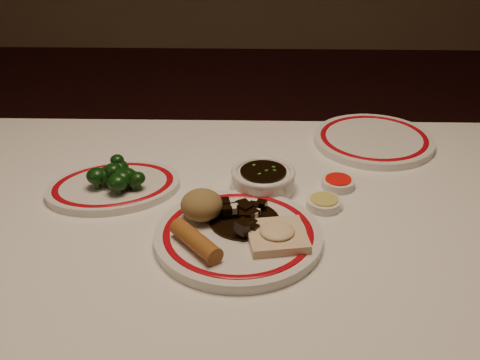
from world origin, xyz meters
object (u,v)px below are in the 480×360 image
fried_wonton (277,235)px  broccoli_plate (114,187)px  dining_table (239,266)px  stirfry_heap (244,216)px  spring_roll (196,241)px  rice_mound (202,205)px  broccoli_pile (117,175)px  soy_bowl (263,181)px  main_plate (238,236)px

fried_wonton → broccoli_plate: 0.36m
dining_table → stirfry_heap: stirfry_heap is taller
fried_wonton → spring_roll: bearing=-168.1°
fried_wonton → rice_mound: bearing=153.5°
rice_mound → broccoli_pile: 0.20m
dining_table → soy_bowl: 0.17m
main_plate → rice_mound: 0.08m
spring_roll → broccoli_pile: (-0.16, 0.20, 0.01)m
rice_mound → stirfry_heap: rice_mound is taller
main_plate → rice_mound: rice_mound is taller
broccoli_pile → dining_table: bearing=-23.5°
stirfry_heap → broccoli_pile: size_ratio=1.12×
fried_wonton → broccoli_plate: bearing=149.2°
fried_wonton → broccoli_pile: bearing=149.6°
main_plate → broccoli_pile: (-0.23, 0.15, 0.03)m
dining_table → fried_wonton: bearing=-48.8°
soy_bowl → main_plate: bearing=-104.0°
spring_roll → stirfry_heap: size_ratio=0.87×
dining_table → fried_wonton: (0.06, -0.07, 0.12)m
dining_table → broccoli_pile: 0.28m
broccoli_pile → soy_bowl: bearing=4.3°
spring_roll → stirfry_heap: (0.07, 0.08, -0.01)m
spring_roll → stirfry_heap: 0.11m
fried_wonton → main_plate: bearing=161.7°
dining_table → broccoli_plate: (-0.24, 0.11, 0.10)m
fried_wonton → broccoli_pile: size_ratio=0.97×
main_plate → soy_bowl: bearing=76.0°
rice_mound → soy_bowl: 0.17m
broccoli_pile → rice_mound: bearing=-33.2°
broccoli_plate → broccoli_pile: bearing=-39.3°
dining_table → stirfry_heap: 0.12m
spring_roll → broccoli_pile: 0.26m
rice_mound → main_plate: bearing=-33.7°
rice_mound → spring_roll: rice_mound is taller
fried_wonton → broccoli_pile: 0.34m
dining_table → main_plate: size_ratio=3.88×
dining_table → main_plate: main_plate is taller
stirfry_heap → soy_bowl: size_ratio=1.03×
spring_roll → soy_bowl: spring_roll is taller
rice_mound → fried_wonton: rice_mound is taller
spring_roll → broccoli_pile: broccoli_pile is taller
rice_mound → spring_roll: (-0.00, -0.09, -0.01)m
spring_roll → broccoli_pile: bearing=90.9°
fried_wonton → broccoli_plate: size_ratio=0.36×
stirfry_heap → rice_mound: bearing=173.6°
fried_wonton → stirfry_heap: (-0.05, 0.06, -0.00)m
dining_table → rice_mound: size_ratio=16.64×
rice_mound → stirfry_heap: (0.07, -0.01, -0.02)m
broccoli_plate → broccoli_pile: (0.01, -0.01, 0.03)m
dining_table → soy_bowl: (0.04, 0.12, 0.11)m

